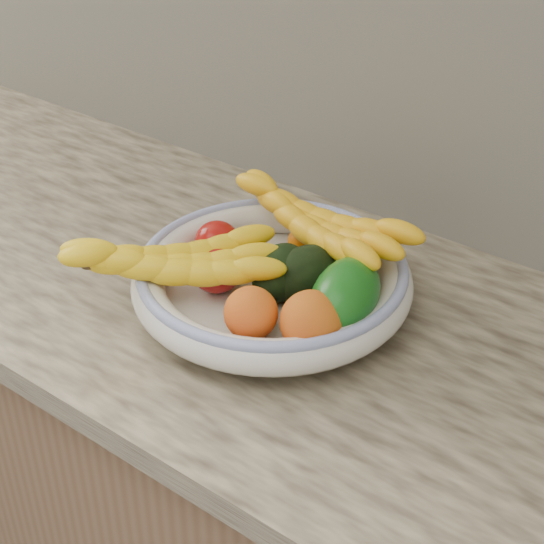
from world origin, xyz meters
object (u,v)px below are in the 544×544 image
at_px(fruit_bowl, 272,279).
at_px(banana_bunch_back, 316,229).
at_px(green_mango, 345,295).
at_px(banana_bunch_front, 174,267).

relative_size(fruit_bowl, banana_bunch_back, 1.18).
xyz_separation_m(fruit_bowl, banana_bunch_back, (0.01, 0.09, 0.04)).
height_order(green_mango, banana_bunch_front, green_mango).
relative_size(banana_bunch_back, banana_bunch_front, 1.06).
bearing_deg(green_mango, fruit_bowl, 164.63).
distance_m(banana_bunch_back, banana_bunch_front, 0.22).
bearing_deg(fruit_bowl, banana_bunch_back, 85.34).
xyz_separation_m(green_mango, banana_bunch_front, (-0.22, -0.09, 0.01)).
relative_size(fruit_bowl, green_mango, 2.99).
bearing_deg(fruit_bowl, banana_bunch_front, -133.81).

